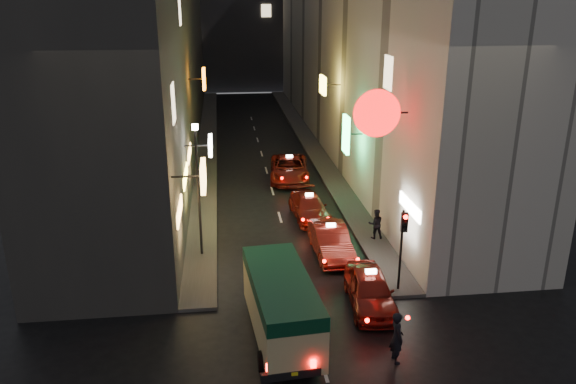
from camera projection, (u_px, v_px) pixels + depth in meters
name	position (u px, v px, depth m)	size (l,w,h in m)	color
building_left	(153.00, 33.00, 42.89)	(7.44, 52.00, 18.00)	#33312E
building_right	(357.00, 32.00, 44.70)	(8.41, 52.00, 18.00)	beige
building_far	(240.00, 2.00, 73.13)	(30.00, 10.00, 22.00)	#2E2E32
sidewalk_left	(207.00, 145.00, 46.26)	(1.50, 52.00, 0.15)	#484543
sidewalk_right	(309.00, 142.00, 47.22)	(1.50, 52.00, 0.15)	#484543
minibus	(281.00, 300.00, 19.76)	(2.44, 5.79, 2.43)	#D2BD83
taxi_near	(370.00, 287.00, 22.08)	(2.49, 5.37, 1.84)	maroon
taxi_second	(331.00, 238.00, 26.50)	(2.29, 5.31, 1.84)	maroon
taxi_third	(309.00, 205.00, 31.00)	(2.21, 4.78, 1.65)	maroon
taxi_far	(289.00, 167.00, 37.52)	(2.81, 5.76, 1.94)	maroon
pedestrian_crossing	(397.00, 334.00, 18.64)	(0.69, 0.44, 2.08)	black
pedestrian_sidewalk	(376.00, 222.00, 27.97)	(0.66, 0.41, 1.74)	black
traffic_light	(403.00, 234.00, 22.41)	(0.26, 0.43, 3.50)	black
lamp_post	(198.00, 182.00, 25.38)	(0.28, 0.28, 6.22)	black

